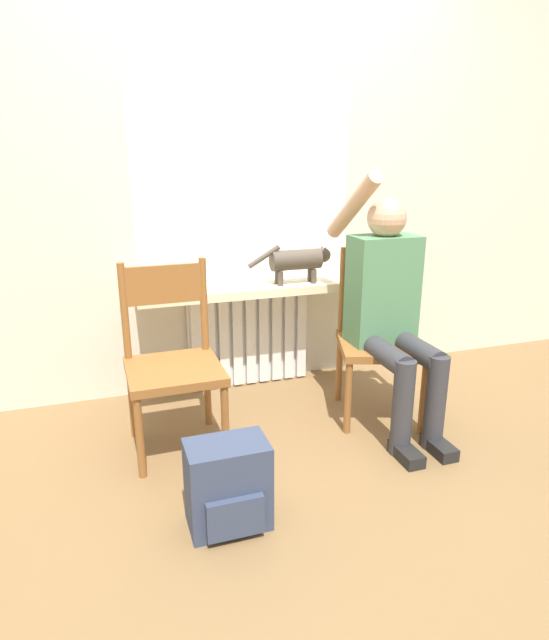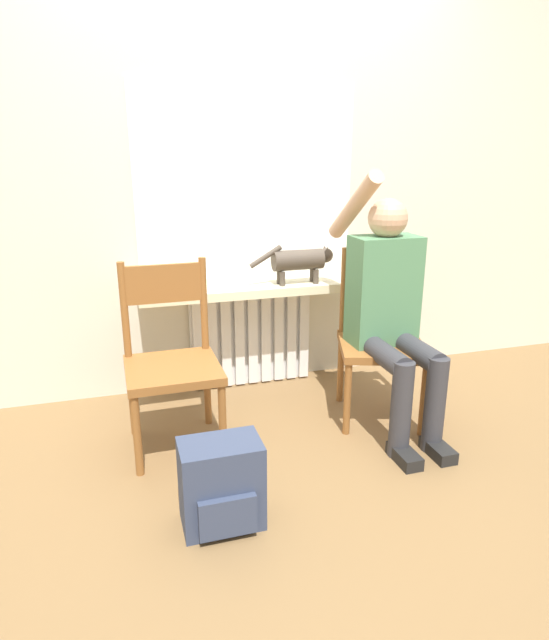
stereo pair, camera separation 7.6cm
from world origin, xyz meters
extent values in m
plane|color=brown|center=(0.00, 0.00, 0.00)|extent=(12.00, 12.00, 0.00)
cube|color=beige|center=(0.00, 1.23, 1.35)|extent=(7.00, 0.06, 2.70)
cube|color=white|center=(0.00, 1.16, 0.30)|extent=(0.74, 0.05, 0.61)
cube|color=white|center=(-0.33, 1.12, 0.30)|extent=(0.06, 0.03, 0.58)
cube|color=white|center=(-0.25, 1.12, 0.30)|extent=(0.06, 0.03, 0.58)
cube|color=white|center=(-0.17, 1.12, 0.30)|extent=(0.06, 0.03, 0.58)
cube|color=white|center=(-0.08, 1.12, 0.30)|extent=(0.06, 0.03, 0.58)
cube|color=white|center=(0.00, 1.12, 0.30)|extent=(0.06, 0.03, 0.58)
cube|color=white|center=(0.08, 1.12, 0.30)|extent=(0.06, 0.03, 0.58)
cube|color=white|center=(0.17, 1.12, 0.30)|extent=(0.06, 0.03, 0.58)
cube|color=white|center=(0.25, 1.12, 0.30)|extent=(0.06, 0.03, 0.58)
cube|color=white|center=(0.33, 1.12, 0.30)|extent=(0.06, 0.03, 0.58)
cube|color=beige|center=(0.00, 1.05, 0.63)|extent=(1.33, 0.30, 0.05)
cube|color=white|center=(0.00, 1.20, 1.20)|extent=(1.27, 0.01, 1.10)
cube|color=brown|center=(-0.54, 0.51, 0.41)|extent=(0.44, 0.44, 0.04)
cylinder|color=brown|center=(-0.73, 0.31, 0.19)|extent=(0.04, 0.04, 0.39)
cylinder|color=brown|center=(-0.35, 0.32, 0.19)|extent=(0.04, 0.04, 0.39)
cylinder|color=brown|center=(-0.74, 0.70, 0.19)|extent=(0.04, 0.04, 0.39)
cylinder|color=brown|center=(-0.36, 0.70, 0.19)|extent=(0.04, 0.04, 0.39)
cylinder|color=brown|center=(-0.74, 0.70, 0.66)|extent=(0.04, 0.04, 0.47)
cylinder|color=brown|center=(-0.36, 0.70, 0.66)|extent=(0.04, 0.04, 0.47)
cube|color=brown|center=(-0.55, 0.70, 0.78)|extent=(0.39, 0.03, 0.19)
cube|color=brown|center=(0.54, 0.51, 0.41)|extent=(0.55, 0.55, 0.04)
cylinder|color=brown|center=(0.30, 0.39, 0.19)|extent=(0.04, 0.04, 0.39)
cylinder|color=brown|center=(0.67, 0.26, 0.19)|extent=(0.04, 0.04, 0.39)
cylinder|color=brown|center=(0.42, 0.75, 0.19)|extent=(0.04, 0.04, 0.39)
cylinder|color=brown|center=(0.79, 0.63, 0.19)|extent=(0.04, 0.04, 0.39)
cylinder|color=brown|center=(0.42, 0.75, 0.66)|extent=(0.04, 0.04, 0.47)
cylinder|color=brown|center=(0.79, 0.63, 0.66)|extent=(0.04, 0.04, 0.47)
cube|color=brown|center=(0.60, 0.69, 0.78)|extent=(0.38, 0.15, 0.19)
cylinder|color=#333338|center=(0.45, 0.33, 0.44)|extent=(0.11, 0.41, 0.11)
cylinder|color=#333338|center=(0.63, 0.33, 0.44)|extent=(0.11, 0.41, 0.11)
cylinder|color=#333338|center=(0.45, 0.12, 0.24)|extent=(0.10, 0.10, 0.48)
cylinder|color=#333338|center=(0.63, 0.12, 0.24)|extent=(0.10, 0.10, 0.48)
cube|color=black|center=(0.45, 0.06, 0.03)|extent=(0.09, 0.20, 0.06)
cube|color=black|center=(0.63, 0.06, 0.03)|extent=(0.09, 0.20, 0.06)
cube|color=#4C7F56|center=(0.54, 0.53, 0.71)|extent=(0.34, 0.20, 0.56)
sphere|color=tan|center=(0.54, 0.53, 1.07)|extent=(0.20, 0.20, 0.20)
cylinder|color=tan|center=(0.43, 0.67, 1.12)|extent=(0.08, 0.50, 0.38)
cylinder|color=#4C7F56|center=(0.70, 0.49, 0.68)|extent=(0.08, 0.08, 0.45)
cylinder|color=#4C4238|center=(0.24, 0.99, 0.79)|extent=(0.29, 0.12, 0.12)
sphere|color=#4C4238|center=(0.41, 0.99, 0.81)|extent=(0.08, 0.08, 0.08)
cone|color=#4C4238|center=(0.41, 0.97, 0.85)|extent=(0.03, 0.03, 0.03)
cone|color=#4C4238|center=(0.41, 1.02, 0.85)|extent=(0.03, 0.03, 0.03)
cylinder|color=#4C4238|center=(0.34, 0.97, 0.70)|extent=(0.03, 0.03, 0.08)
cylinder|color=#4C4238|center=(0.34, 1.02, 0.70)|extent=(0.03, 0.03, 0.08)
cylinder|color=#4C4238|center=(0.14, 0.97, 0.70)|extent=(0.03, 0.03, 0.08)
cylinder|color=#4C4238|center=(0.14, 1.02, 0.70)|extent=(0.03, 0.03, 0.08)
cylinder|color=#4C4238|center=(0.05, 0.99, 0.82)|extent=(0.19, 0.03, 0.13)
cube|color=#333D56|center=(-0.44, -0.12, 0.17)|extent=(0.31, 0.19, 0.35)
cube|color=#333D56|center=(-0.44, -0.23, 0.10)|extent=(0.22, 0.03, 0.16)
camera|label=1|loc=(-0.83, -1.83, 1.38)|focal=30.00mm
camera|label=2|loc=(-0.76, -1.86, 1.38)|focal=30.00mm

